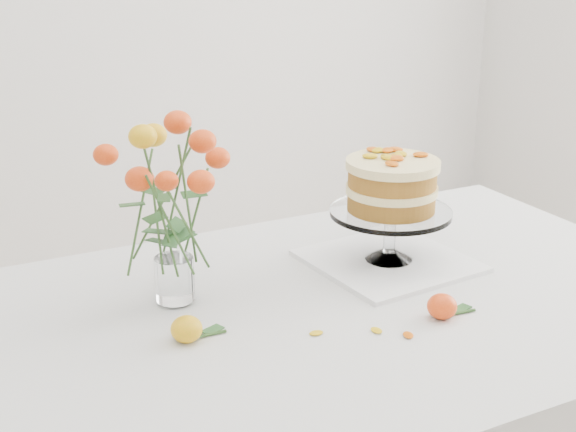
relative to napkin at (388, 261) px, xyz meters
name	(u,v)px	position (x,y,z in m)	size (l,w,h in m)	color
table	(344,336)	(-0.17, -0.11, -0.09)	(1.43, 0.93, 0.76)	#A97C63
napkin	(388,261)	(0.00, 0.00, 0.00)	(0.31, 0.31, 0.01)	white
cake_stand	(392,190)	(0.00, 0.00, 0.16)	(0.26, 0.26, 0.23)	white
rose_vase	(170,194)	(-0.47, 0.03, 0.21)	(0.28, 0.28, 0.37)	white
loose_rose_near	(187,329)	(-0.50, -0.13, 0.02)	(0.10, 0.06, 0.05)	#FFA816
loose_rose_far	(442,306)	(-0.06, -0.26, 0.02)	(0.10, 0.06, 0.05)	red
stray_petal_a	(316,333)	(-0.29, -0.21, 0.00)	(0.03, 0.02, 0.00)	#E5B50E
stray_petal_b	(376,331)	(-0.19, -0.25, 0.00)	(0.03, 0.02, 0.00)	#E5B50E
stray_petal_c	(408,335)	(-0.15, -0.29, 0.00)	(0.03, 0.02, 0.00)	#E5B50E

